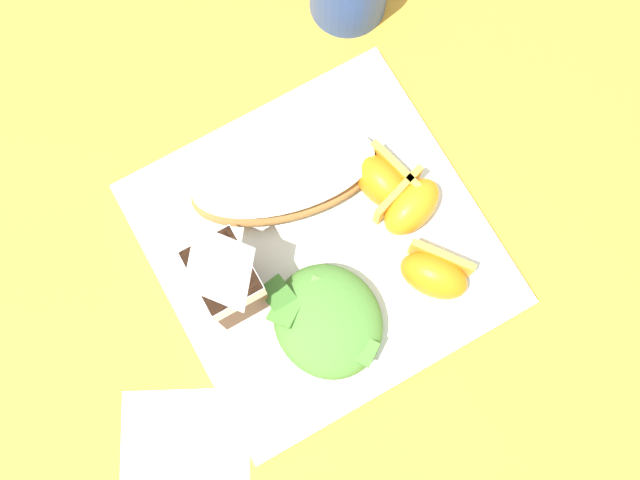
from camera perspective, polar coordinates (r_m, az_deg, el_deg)
ground at (r=0.67m, az=0.00°, el=-0.51°), size 3.00×3.00×0.00m
white_plate at (r=0.66m, az=0.00°, el=-0.36°), size 0.28×0.28×0.02m
cheesy_pizza_bread at (r=0.65m, az=-2.80°, el=4.96°), size 0.12×0.18×0.04m
green_salad_pile at (r=0.62m, az=0.59°, el=-6.29°), size 0.10×0.09×0.04m
milk_carton at (r=0.59m, az=-7.43°, el=-2.73°), size 0.06×0.04×0.11m
orange_wedge_front at (r=0.63m, az=8.89°, el=-2.60°), size 0.07×0.06×0.04m
orange_wedge_middle at (r=0.64m, az=7.00°, el=2.69°), size 0.05×0.07×0.04m
orange_wedge_rear at (r=0.65m, az=4.90°, el=4.62°), size 0.07×0.05×0.04m
paper_napkin at (r=0.66m, az=-10.43°, el=-16.12°), size 0.15×0.15×0.00m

